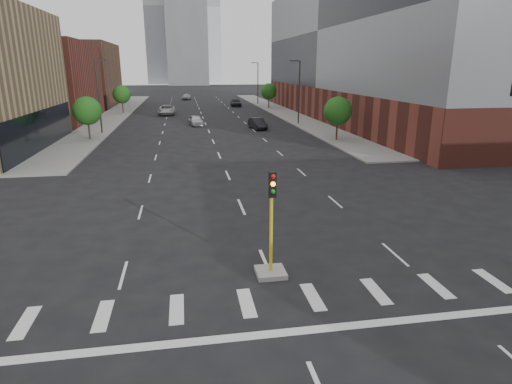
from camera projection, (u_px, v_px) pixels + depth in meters
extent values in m
cube|color=gray|center=(117.00, 114.00, 76.68)|extent=(5.00, 92.00, 0.15)
cube|color=gray|center=(280.00, 111.00, 81.47)|extent=(5.00, 92.00, 0.15)
cube|color=brown|center=(21.00, 82.00, 65.44)|extent=(20.00, 22.00, 12.00)
cube|color=brown|center=(65.00, 75.00, 89.89)|extent=(20.00, 24.00, 13.00)
cube|color=brown|center=(385.00, 103.00, 69.86)|extent=(24.00, 70.00, 5.00)
cube|color=slate|center=(391.00, 31.00, 66.76)|extent=(24.00, 70.00, 17.00)
cube|color=#B2B7BC|center=(168.00, 9.00, 206.02)|extent=(22.00, 22.00, 70.00)
cube|color=#B2B7BC|center=(201.00, 9.00, 245.32)|extent=(20.00, 20.00, 80.00)
cube|color=slate|center=(187.00, 34.00, 192.06)|extent=(18.00, 18.00, 44.00)
cube|color=#999993|center=(271.00, 272.00, 17.59)|extent=(1.20, 1.20, 0.20)
cylinder|color=gold|center=(271.00, 234.00, 17.11)|extent=(0.14, 0.14, 3.20)
cube|color=black|center=(273.00, 185.00, 16.35)|extent=(0.28, 0.18, 1.00)
sphere|color=red|center=(273.00, 176.00, 16.15)|extent=(0.18, 0.18, 0.18)
sphere|color=orange|center=(273.00, 184.00, 16.24)|extent=(0.18, 0.18, 0.18)
sphere|color=#0C7F19|center=(273.00, 192.00, 16.32)|extent=(0.18, 0.18, 0.18)
cylinder|color=#2D2D30|center=(299.00, 93.00, 62.01)|extent=(0.20, 0.20, 9.00)
cube|color=#2D2D30|center=(294.00, 61.00, 60.61)|extent=(1.40, 0.22, 0.15)
cylinder|color=#2D2D30|center=(258.00, 84.00, 95.12)|extent=(0.20, 0.20, 9.00)
cube|color=#2D2D30|center=(254.00, 63.00, 93.72)|extent=(1.40, 0.22, 0.15)
cylinder|color=#2D2D30|center=(99.00, 98.00, 52.97)|extent=(0.20, 0.20, 9.00)
cube|color=#2D2D30|center=(102.00, 60.00, 51.83)|extent=(1.40, 0.22, 0.15)
cylinder|color=#382619|center=(89.00, 132.00, 49.14)|extent=(0.20, 0.20, 1.75)
sphere|color=#165215|center=(87.00, 111.00, 48.47)|extent=(3.20, 3.20, 3.20)
cylinder|color=#382619|center=(123.00, 108.00, 77.52)|extent=(0.20, 0.20, 1.75)
sphere|color=#165215|center=(122.00, 94.00, 76.85)|extent=(3.20, 3.20, 3.20)
cylinder|color=#382619|center=(337.00, 132.00, 48.89)|extent=(0.20, 0.20, 1.75)
sphere|color=#165215|center=(338.00, 111.00, 48.22)|extent=(3.20, 3.20, 3.20)
cylinder|color=#382619|center=(269.00, 103.00, 86.72)|extent=(0.20, 0.20, 1.75)
sphere|color=#165215|center=(269.00, 91.00, 86.05)|extent=(3.20, 3.20, 3.20)
imported|color=silver|center=(196.00, 120.00, 61.77)|extent=(2.29, 4.49, 1.47)
imported|color=black|center=(258.00, 124.00, 58.30)|extent=(2.14, 4.72, 1.50)
imported|color=silver|center=(167.00, 110.00, 75.65)|extent=(2.88, 6.05, 1.67)
imported|color=black|center=(236.00, 103.00, 91.50)|extent=(2.53, 5.46, 1.54)
imported|color=#ADADB2|center=(186.00, 97.00, 109.43)|extent=(2.47, 4.84, 1.58)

